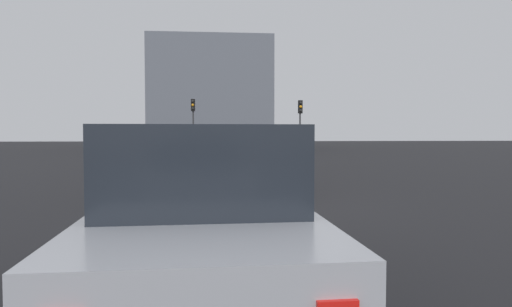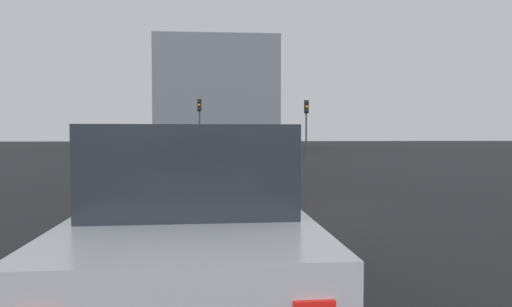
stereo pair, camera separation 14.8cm
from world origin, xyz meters
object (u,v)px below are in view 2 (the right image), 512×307
car_maroon_right_second (225,166)px  traffic_light_near_right (306,116)px  car_beige_right_lead (222,152)px  car_silver_right_third (194,220)px  traffic_light_near_left (199,115)px

car_maroon_right_second → traffic_light_near_right: traffic_light_near_right is taller
car_beige_right_lead → car_maroon_right_second: (-8.03, -0.07, -0.03)m
traffic_light_near_right → car_silver_right_third: bearing=-17.1°
traffic_light_near_left → car_silver_right_third: bearing=10.6°
car_beige_right_lead → traffic_light_near_left: traffic_light_near_left is taller
car_beige_right_lead → traffic_light_near_right: size_ratio=1.20×
car_silver_right_third → car_beige_right_lead: bearing=-2.6°
car_beige_right_lead → car_maroon_right_second: size_ratio=0.96×
car_silver_right_third → traffic_light_near_right: 27.78m
car_beige_right_lead → car_maroon_right_second: car_beige_right_lead is taller
traffic_light_near_left → traffic_light_near_right: bearing=74.1°
car_maroon_right_second → traffic_light_near_right: 20.41m
car_silver_right_third → car_maroon_right_second: bearing=-4.0°
car_beige_right_lead → traffic_light_near_left: 15.01m
car_maroon_right_second → traffic_light_near_right: size_ratio=1.25×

